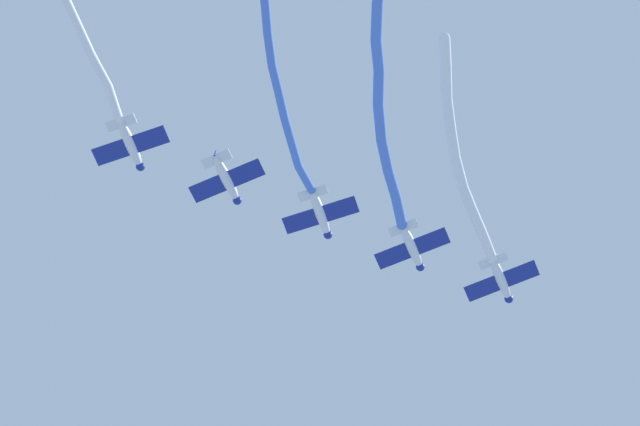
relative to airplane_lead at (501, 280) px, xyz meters
The scene contains 9 objects.
airplane_lead is the anchor object (origin of this frame).
smoke_trail_lead 12.00m from the airplane_lead, ahead, with size 19.68×5.15×2.25m.
airplane_left_wing 8.18m from the airplane_lead, 40.67° to the right, with size 4.80×6.41×1.60m.
smoke_trail_left_wing 19.70m from the airplane_lead, ahead, with size 22.73×10.04×2.34m.
airplane_right_wing 16.37m from the airplane_lead, 40.69° to the right, with size 4.88×6.46×1.60m.
smoke_trail_right_wing 24.73m from the airplane_lead, 19.30° to the right, with size 17.84×5.89×2.69m.
airplane_slot 24.55m from the airplane_lead, 40.67° to the right, with size 4.80×6.41×1.60m.
airplane_trail 32.74m from the airplane_lead, 40.68° to the right, with size 4.88×6.46×1.60m.
smoke_trail_trail 40.49m from the airplane_lead, 29.96° to the right, with size 16.72×1.88×3.30m.
Camera 1 is at (39.66, 2.16, 7.93)m, focal length 48.02 mm.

